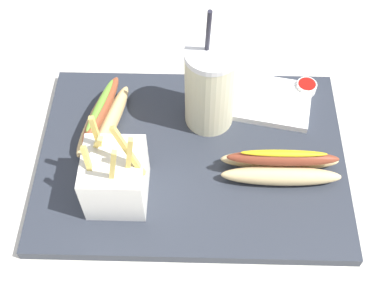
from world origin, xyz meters
The scene contains 8 objects.
ground_plane centered at (0.00, 0.00, -0.01)m, with size 2.40×2.40×0.02m, color silver.
food_tray centered at (0.00, 0.00, 0.01)m, with size 0.50×0.36×0.02m, color #2D333D.
soda_cup centered at (-0.03, -0.08, 0.10)m, with size 0.08×0.08×0.24m.
fries_basket centered at (0.11, 0.08, 0.07)m, with size 0.09×0.09×0.17m.
hot_dog_1 centered at (-0.14, 0.03, 0.04)m, with size 0.19×0.06×0.06m.
hot_dog_2 centered at (0.15, -0.05, 0.04)m, with size 0.09×0.17×0.06m.
ketchup_cup_1 centered at (-0.20, -0.14, 0.03)m, with size 0.04×0.04×0.02m.
napkin_stack centered at (-0.14, -0.11, 0.03)m, with size 0.14×0.11×0.01m, color white.
Camera 1 is at (-0.01, 0.46, 0.70)m, focal length 47.39 mm.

